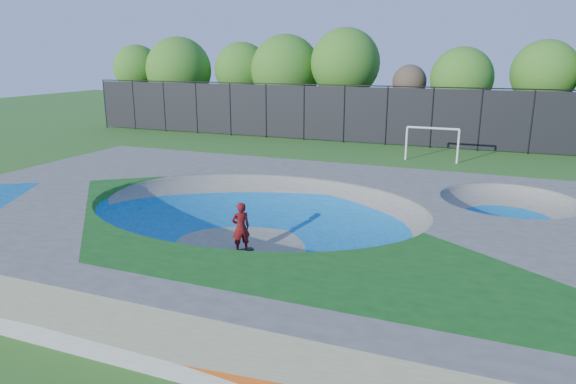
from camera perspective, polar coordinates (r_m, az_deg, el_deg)
name	(u,v)px	position (r m, az deg, el deg)	size (l,w,h in m)	color
ground	(256,247)	(16.74, -3.57, -6.14)	(120.00, 120.00, 0.00)	#2A601A
skate_deck	(256,225)	(16.49, -3.61, -3.71)	(22.00, 14.00, 1.50)	gray
skater	(241,227)	(16.14, -5.27, -3.94)	(0.59, 0.39, 1.62)	#B0110E
skateboard	(241,251)	(16.41, -5.20, -6.53)	(0.78, 0.22, 0.05)	black
soccer_goal	(432,138)	(30.98, 15.74, 5.82)	(3.04, 0.12, 2.01)	silver
fence	(387,115)	(35.95, 10.92, 8.44)	(48.09, 0.09, 4.04)	black
treeline	(374,71)	(40.98, 9.52, 13.17)	(51.88, 7.08, 8.11)	#3F281F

